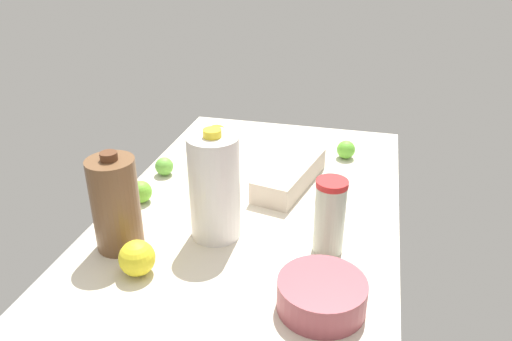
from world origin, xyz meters
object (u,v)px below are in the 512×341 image
(milk_jug, at_px, (215,187))
(tumbler_cup, at_px, (330,216))
(egg_carton, at_px, (290,175))
(lime_near_front, at_px, (346,150))
(orange_by_jug, at_px, (217,137))
(lime_far_back, at_px, (164,166))
(mixing_bowl, at_px, (322,295))
(chocolate_milk_jug, at_px, (116,204))
(lime_loose, at_px, (141,192))
(lemon_beside_bowl, at_px, (137,258))

(milk_jug, relative_size, tumbler_cup, 1.51)
(egg_carton, height_order, milk_jug, milk_jug)
(lime_near_front, xyz_separation_m, orange_by_jug, (-0.03, 0.43, 0.01))
(lime_near_front, height_order, lime_far_back, lime_near_front)
(mixing_bowl, distance_m, orange_by_jug, 0.82)
(tumbler_cup, bearing_deg, lime_far_back, 62.79)
(tumbler_cup, bearing_deg, mixing_bowl, -176.92)
(egg_carton, distance_m, tumbler_cup, 0.34)
(egg_carton, relative_size, mixing_bowl, 1.71)
(tumbler_cup, distance_m, lime_far_back, 0.59)
(chocolate_milk_jug, height_order, lime_loose, chocolate_milk_jug)
(orange_by_jug, bearing_deg, egg_carton, -124.72)
(egg_carton, bearing_deg, chocolate_milk_jug, 152.23)
(milk_jug, distance_m, lime_far_back, 0.38)
(lime_loose, bearing_deg, milk_jug, -112.17)
(chocolate_milk_jug, relative_size, lemon_beside_bowl, 3.05)
(lime_near_front, distance_m, orange_by_jug, 0.43)
(milk_jug, bearing_deg, chocolate_milk_jug, 116.23)
(lemon_beside_bowl, bearing_deg, chocolate_milk_jug, 45.10)
(lime_near_front, bearing_deg, milk_jug, 152.53)
(tumbler_cup, distance_m, mixing_bowl, 0.21)
(egg_carton, height_order, lime_near_front, egg_carton)
(mixing_bowl, xyz_separation_m, lemon_beside_bowl, (0.01, 0.40, 0.01))
(egg_carton, bearing_deg, lime_loose, 129.48)
(chocolate_milk_jug, height_order, lemon_beside_bowl, chocolate_milk_jug)
(mixing_bowl, relative_size, orange_by_jug, 2.12)
(lemon_beside_bowl, height_order, lime_far_back, lemon_beside_bowl)
(tumbler_cup, relative_size, lime_loose, 3.01)
(lime_loose, relative_size, orange_by_jug, 0.73)
(chocolate_milk_jug, height_order, lime_near_front, chocolate_milk_jug)
(tumbler_cup, height_order, chocolate_milk_jug, chocolate_milk_jug)
(mixing_bowl, xyz_separation_m, lime_near_front, (0.72, 0.01, -0.00))
(lime_loose, relative_size, lime_near_front, 1.03)
(orange_by_jug, bearing_deg, lime_near_front, -86.19)
(milk_jug, height_order, mixing_bowl, milk_jug)
(milk_jug, relative_size, orange_by_jug, 3.31)
(tumbler_cup, height_order, lime_loose, tumbler_cup)
(tumbler_cup, distance_m, orange_by_jug, 0.66)
(mixing_bowl, distance_m, chocolate_milk_jug, 0.50)
(tumbler_cup, bearing_deg, lime_near_front, 0.24)
(egg_carton, relative_size, lime_loose, 4.96)
(orange_by_jug, distance_m, lime_far_back, 0.24)
(mixing_bowl, xyz_separation_m, orange_by_jug, (0.69, 0.44, 0.01))
(chocolate_milk_jug, distance_m, lemon_beside_bowl, 0.14)
(lime_far_back, bearing_deg, lime_near_front, -64.27)
(tumbler_cup, bearing_deg, chocolate_milk_jug, 101.77)
(lime_near_front, bearing_deg, orange_by_jug, 93.81)
(egg_carton, height_order, lime_far_back, egg_carton)
(tumbler_cup, bearing_deg, milk_jug, 89.74)
(milk_jug, xyz_separation_m, lime_loose, (0.10, 0.25, -0.10))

